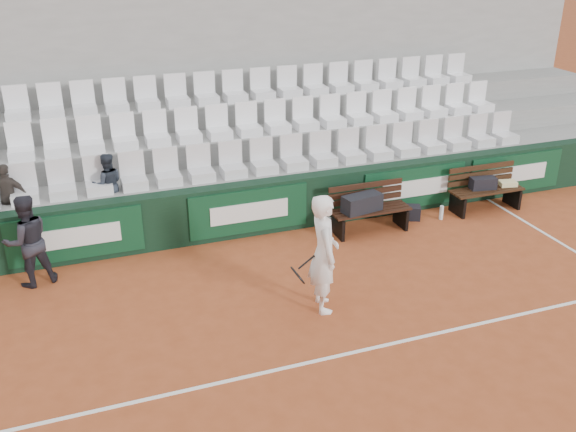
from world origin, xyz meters
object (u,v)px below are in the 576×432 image
Objects in this scene: bench_right at (485,200)px; water_bottle_far at (441,213)px; bench_left at (370,220)px; water_bottle_near at (329,224)px; ball_kid at (27,241)px; spectator_b at (4,171)px; sports_bag_left at (362,203)px; spectator_c at (105,160)px; sports_bag_ground at (409,212)px; tennis_player at (324,253)px; sports_bag_right at (483,183)px.

water_bottle_far is at bearing -174.99° from bench_right.
bench_left reaches higher than water_bottle_near.
ball_kid is 1.38m from spectator_b.
sports_bag_left reaches higher than water_bottle_near.
bench_left is 4.87m from spectator_c.
sports_bag_ground is at bearing 165.37° from ball_kid.
water_bottle_far is at bearing 1.05° from sports_bag_left.
spectator_b is (-7.10, 0.93, 1.43)m from sports_bag_ground.
sports_bag_ground is 6.89m from ball_kid.
bench_left is 0.99× the size of ball_kid.
tennis_player is at bearing 135.28° from ball_kid.
sports_bag_left reaches higher than bench_left.
water_bottle_far is 0.15× the size of tennis_player.
spectator_c reaches higher than water_bottle_far.
spectator_c is (-3.84, 0.87, 1.43)m from water_bottle_near.
bench_left is at bearing 49.05° from tennis_player.
sports_bag_ground is at bearing 168.94° from spectator_c.
tennis_player is 1.62× the size of spectator_c.
bench_right is 5.94× the size of water_bottle_near.
spectator_b reaches higher than ball_kid.
water_bottle_near is 2.26m from water_bottle_far.
water_bottle_far is at bearing 167.63° from spectator_c.
spectator_b is at bearing 173.00° from bench_right.
sports_bag_right is 0.28× the size of tennis_player.
spectator_b is at bearing 170.96° from water_bottle_near.
bench_right is 8.92m from spectator_b.
water_bottle_near is at bearing 177.18° from sports_bag_right.
ball_kid reaches higher than water_bottle_near.
spectator_b is at bearing -93.65° from ball_kid.
bench_left is at bearing -165.42° from sports_bag_ground.
water_bottle_far is at bearing -171.75° from spectator_b.
sports_bag_right is 3.27m from water_bottle_near.
spectator_b reaches higher than sports_bag_left.
bench_right is at bearing 26.56° from tennis_player.
sports_bag_right is at bearing -169.84° from spectator_b.
bench_right is 0.83× the size of tennis_player.
sports_bag_left is (-2.82, -0.13, 0.38)m from bench_right.
sports_bag_right is at bearing 27.45° from tennis_player.
tennis_player is at bearing -128.10° from sports_bag_left.
spectator_b is (-5.45, 0.87, 1.44)m from water_bottle_near.
spectator_b is (-8.68, 1.03, 0.99)m from sports_bag_right.
sports_bag_right reaches higher than sports_bag_ground.
spectator_c is at bearing 171.46° from bench_right.
bench_right is 2.04× the size of sports_bag_left.
spectator_c reaches higher than sports_bag_left.
water_bottle_far is at bearing -171.83° from sports_bag_right.
sports_bag_left is 1.29m from sports_bag_ground.
spectator_c reaches higher than ball_kid.
sports_bag_left is 2.65× the size of water_bottle_far.
ball_kid is at bearing -179.54° from sports_bag_right.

